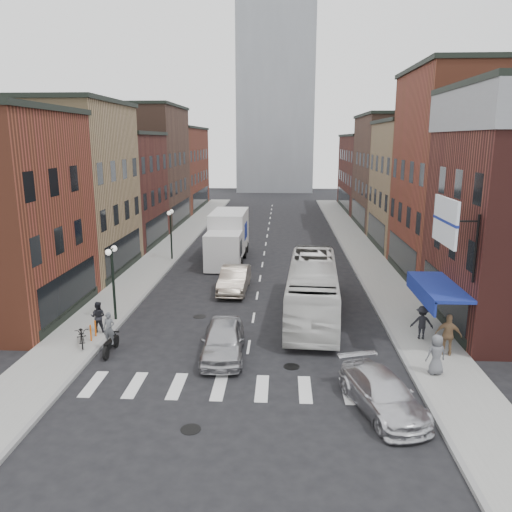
{
  "coord_description": "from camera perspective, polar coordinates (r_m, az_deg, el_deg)",
  "views": [
    {
      "loc": [
        1.52,
        -21.0,
        9.6
      ],
      "look_at": [
        0.03,
        7.06,
        3.03
      ],
      "focal_mm": 35.0,
      "sensor_mm": 36.0,
      "label": 1
    }
  ],
  "objects": [
    {
      "name": "ground",
      "position": [
        23.14,
        -1.02,
        -11.35
      ],
      "size": [
        160.0,
        160.0,
        0.0
      ],
      "primitive_type": "plane",
      "color": "black",
      "rests_on": "ground"
    },
    {
      "name": "sidewalk_left",
      "position": [
        45.17,
        -9.84,
        0.8
      ],
      "size": [
        3.0,
        74.0,
        0.15
      ],
      "primitive_type": "cube",
      "color": "gray",
      "rests_on": "ground"
    },
    {
      "name": "sidewalk_right",
      "position": [
        44.59,
        11.98,
        0.55
      ],
      "size": [
        3.0,
        74.0,
        0.15
      ],
      "primitive_type": "cube",
      "color": "gray",
      "rests_on": "ground"
    },
    {
      "name": "curb_left",
      "position": [
        44.87,
        -7.97,
        0.69
      ],
      "size": [
        0.2,
        74.0,
        0.16
      ],
      "primitive_type": "cube",
      "color": "gray",
      "rests_on": "ground"
    },
    {
      "name": "curb_right",
      "position": [
        44.4,
        10.06,
        0.48
      ],
      "size": [
        0.2,
        74.0,
        0.16
      ],
      "primitive_type": "cube",
      "color": "gray",
      "rests_on": "ground"
    },
    {
      "name": "crosswalk_stripes",
      "position": [
        20.46,
        -1.63,
        -14.83
      ],
      "size": [
        12.0,
        2.2,
        0.01
      ],
      "primitive_type": "cube",
      "color": "silver",
      "rests_on": "ground"
    },
    {
      "name": "bldg_left_mid_a",
      "position": [
        38.85,
        -22.3,
        7.11
      ],
      "size": [
        10.3,
        10.2,
        12.3
      ],
      "color": "#977A53",
      "rests_on": "ground"
    },
    {
      "name": "bldg_left_mid_b",
      "position": [
        48.14,
        -17.17,
        7.29
      ],
      "size": [
        10.3,
        10.2,
        10.3
      ],
      "color": "#481D19",
      "rests_on": "ground"
    },
    {
      "name": "bldg_left_far_a",
      "position": [
        58.46,
        -13.57,
        9.92
      ],
      "size": [
        10.3,
        12.2,
        13.3
      ],
      "color": "#4B3125",
      "rests_on": "ground"
    },
    {
      "name": "bldg_left_far_b",
      "position": [
        72.03,
        -10.36,
        9.82
      ],
      "size": [
        10.3,
        16.2,
        11.3
      ],
      "color": "brown",
      "rests_on": "ground"
    },
    {
      "name": "bldg_right_mid_a",
      "position": [
        37.58,
        24.32,
        8.29
      ],
      "size": [
        10.3,
        10.2,
        14.3
      ],
      "color": "brown",
      "rests_on": "ground"
    },
    {
      "name": "bldg_right_mid_b",
      "position": [
        47.14,
        19.83,
        7.6
      ],
      "size": [
        10.3,
        10.2,
        11.3
      ],
      "color": "#977A53",
      "rests_on": "ground"
    },
    {
      "name": "bldg_right_far_a",
      "position": [
        57.7,
        16.77,
        9.2
      ],
      "size": [
        10.3,
        12.2,
        12.3
      ],
      "color": "#4B3125",
      "rests_on": "ground"
    },
    {
      "name": "bldg_right_far_b",
      "position": [
        71.42,
        14.1,
        9.21
      ],
      "size": [
        10.3,
        16.2,
        10.3
      ],
      "color": "#481D19",
      "rests_on": "ground"
    },
    {
      "name": "awning_blue",
      "position": [
        25.6,
        19.76,
        -3.43
      ],
      "size": [
        1.8,
        5.0,
        0.78
      ],
      "color": "navy",
      "rests_on": "ground"
    },
    {
      "name": "billboard_sign",
      "position": [
        22.89,
        21.02,
        3.58
      ],
      "size": [
        1.52,
        3.0,
        3.7
      ],
      "color": "black",
      "rests_on": "ground"
    },
    {
      "name": "distant_tower",
      "position": [
        100.2,
        2.31,
        22.01
      ],
      "size": [
        14.0,
        14.0,
        50.0
      ],
      "primitive_type": "cube",
      "color": "#9399A0",
      "rests_on": "ground"
    },
    {
      "name": "streetlamp_near",
      "position": [
        27.37,
        -16.08,
        -1.5
      ],
      "size": [
        0.32,
        1.22,
        4.11
      ],
      "color": "black",
      "rests_on": "ground"
    },
    {
      "name": "streetlamp_far",
      "position": [
        40.56,
        -9.72,
        3.49
      ],
      "size": [
        0.32,
        1.22,
        4.11
      ],
      "color": "black",
      "rests_on": "ground"
    },
    {
      "name": "bike_rack",
      "position": [
        25.74,
        -18.12,
        -8.1
      ],
      "size": [
        0.08,
        0.68,
        0.8
      ],
      "color": "#D8590C",
      "rests_on": "sidewalk_left"
    },
    {
      "name": "box_truck",
      "position": [
        40.11,
        -3.25,
        2.11
      ],
      "size": [
        2.82,
        8.94,
        3.88
      ],
      "rotation": [
        0.0,
        0.0,
        -0.01
      ],
      "color": "silver",
      "rests_on": "ground"
    },
    {
      "name": "motorcycle_rider",
      "position": [
        23.94,
        -16.37,
        -8.62
      ],
      "size": [
        0.57,
        1.96,
        2.0
      ],
      "rotation": [
        0.0,
        0.0,
        -0.07
      ],
      "color": "black",
      "rests_on": "ground"
    },
    {
      "name": "transit_bus",
      "position": [
        27.81,
        6.47,
        -3.77
      ],
      "size": [
        3.29,
        11.19,
        3.08
      ],
      "primitive_type": "imported",
      "rotation": [
        0.0,
        0.0,
        -0.06
      ],
      "color": "silver",
      "rests_on": "ground"
    },
    {
      "name": "sedan_left_near",
      "position": [
        22.83,
        -3.79,
        -9.56
      ],
      "size": [
        2.1,
        4.73,
        1.58
      ],
      "primitive_type": "imported",
      "rotation": [
        0.0,
        0.0,
        0.05
      ],
      "color": "#AEAEB3",
      "rests_on": "ground"
    },
    {
      "name": "sedan_left_far",
      "position": [
        32.25,
        -2.49,
        -2.68
      ],
      "size": [
        1.86,
        4.92,
        1.6
      ],
      "primitive_type": "imported",
      "rotation": [
        0.0,
        0.0,
        -0.03
      ],
      "color": "#A79887",
      "rests_on": "ground"
    },
    {
      "name": "curb_car",
      "position": [
        19.2,
        14.25,
        -14.98
      ],
      "size": [
        3.15,
        5.0,
        1.35
      ],
      "primitive_type": "imported",
      "rotation": [
        0.0,
        0.0,
        0.29
      ],
      "color": "silver",
      "rests_on": "ground"
    },
    {
      "name": "parked_bicycle",
      "position": [
        25.13,
        -19.29,
        -8.56
      ],
      "size": [
        1.29,
        1.86,
        0.93
      ],
      "primitive_type": "imported",
      "rotation": [
        0.0,
        0.0,
        0.42
      ],
      "color": "black",
      "rests_on": "sidewalk_left"
    },
    {
      "name": "ped_left_solo",
      "position": [
        26.41,
        -17.6,
        -6.63
      ],
      "size": [
        0.77,
        0.45,
        1.57
      ],
      "primitive_type": "imported",
      "rotation": [
        0.0,
        0.0,
        3.13
      ],
      "color": "black",
      "rests_on": "sidewalk_left"
    },
    {
      "name": "ped_right_a",
      "position": [
        25.63,
        18.44,
        -7.21
      ],
      "size": [
        1.13,
        0.66,
        1.65
      ],
      "primitive_type": "imported",
      "rotation": [
        0.0,
        0.0,
        3.01
      ],
      "color": "black",
      "rests_on": "sidewalk_right"
    },
    {
      "name": "ped_right_b",
      "position": [
        24.1,
        21.13,
        -8.4
      ],
      "size": [
        1.24,
        0.89,
        1.91
      ],
      "primitive_type": "imported",
      "rotation": [
        0.0,
        0.0,
        2.82
      ],
      "color": "brown",
      "rests_on": "sidewalk_right"
    },
    {
      "name": "ped_right_c",
      "position": [
        22.12,
        19.92,
        -10.54
      ],
      "size": [
        0.93,
        0.72,
        1.7
      ],
      "primitive_type": "imported",
      "rotation": [
        0.0,
        0.0,
        3.37
      ],
      "color": "#5B5D63",
      "rests_on": "sidewalk_right"
    }
  ]
}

